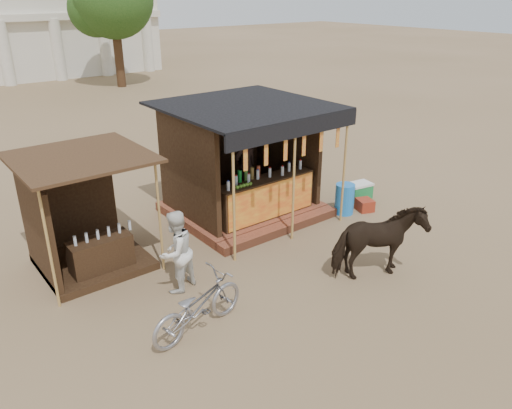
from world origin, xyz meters
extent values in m
plane|color=#846B4C|center=(0.00, 0.00, 0.00)|extent=(120.00, 120.00, 0.00)
cube|color=brown|center=(1.00, 3.50, 0.11)|extent=(3.40, 2.80, 0.22)
cube|color=brown|center=(1.00, 1.95, 0.10)|extent=(3.40, 0.35, 0.20)
cube|color=#372614|center=(1.00, 2.55, 0.69)|extent=(2.60, 0.55, 0.95)
cube|color=red|center=(1.00, 2.27, 0.69)|extent=(2.50, 0.02, 0.88)
cube|color=#372614|center=(1.00, 4.75, 1.47)|extent=(3.00, 0.12, 2.50)
cube|color=#372614|center=(-0.50, 3.50, 1.47)|extent=(0.12, 2.50, 2.50)
cube|color=#372614|center=(2.50, 3.50, 1.47)|extent=(0.12, 2.50, 2.50)
cube|color=black|center=(1.00, 3.30, 2.75)|extent=(3.60, 3.60, 0.06)
cube|color=black|center=(1.00, 1.52, 2.57)|extent=(3.60, 0.06, 0.36)
cylinder|color=tan|center=(-0.60, 1.55, 1.38)|extent=(0.06, 0.06, 2.75)
cylinder|color=tan|center=(1.00, 1.55, 1.38)|extent=(0.06, 0.06, 2.75)
cylinder|color=tan|center=(2.60, 1.55, 1.38)|extent=(0.06, 0.06, 2.75)
cube|color=red|center=(-0.30, 1.55, 2.20)|extent=(0.10, 0.02, 0.55)
cube|color=red|center=(0.22, 1.55, 2.20)|extent=(0.10, 0.02, 0.55)
cube|color=red|center=(0.74, 1.55, 2.20)|extent=(0.10, 0.02, 0.55)
cube|color=red|center=(1.26, 1.55, 2.20)|extent=(0.10, 0.02, 0.55)
cube|color=red|center=(1.78, 1.55, 2.20)|extent=(0.10, 0.02, 0.55)
cube|color=red|center=(2.30, 1.55, 2.20)|extent=(0.10, 0.02, 0.55)
imported|color=black|center=(1.23, 3.60, 1.13)|extent=(0.69, 0.47, 1.83)
cube|color=#372614|center=(-3.00, 3.20, 0.07)|extent=(2.00, 2.00, 0.15)
cube|color=#372614|center=(-3.00, 4.15, 1.05)|extent=(1.90, 0.10, 2.10)
cube|color=#372614|center=(-3.95, 3.20, 1.05)|extent=(0.10, 1.90, 2.10)
cube|color=#472D19|center=(-3.00, 3.10, 2.35)|extent=(2.40, 2.40, 0.06)
cylinder|color=tan|center=(-4.05, 2.15, 1.18)|extent=(0.05, 0.05, 2.35)
cylinder|color=tan|center=(-1.95, 2.15, 1.18)|extent=(0.05, 0.05, 2.35)
cube|color=#372614|center=(-3.00, 2.70, 0.40)|extent=(1.20, 0.50, 0.80)
imported|color=black|center=(1.21, -0.68, 0.74)|extent=(1.93, 1.37, 1.49)
imported|color=gray|center=(-2.44, 0.02, 0.49)|extent=(1.94, 0.95, 0.98)
imported|color=silver|center=(-2.08, 1.33, 0.80)|extent=(0.93, 0.83, 1.60)
cylinder|color=blue|center=(2.98, 1.80, 0.39)|extent=(0.62, 0.62, 0.78)
cube|color=maroon|center=(3.53, 1.59, 0.15)|extent=(0.49, 0.52, 0.30)
cube|color=#1C7E3C|center=(3.98, 2.19, 0.20)|extent=(0.68, 0.52, 0.40)
cube|color=white|center=(3.98, 2.19, 0.43)|extent=(0.70, 0.54, 0.06)
cylinder|color=silver|center=(1.00, 26.40, 1.80)|extent=(0.70, 0.70, 3.60)
cylinder|color=silver|center=(4.00, 26.40, 1.80)|extent=(0.70, 0.70, 3.60)
cylinder|color=silver|center=(7.00, 26.40, 1.80)|extent=(0.70, 0.70, 3.60)
cylinder|color=silver|center=(10.00, 26.40, 1.80)|extent=(0.70, 0.70, 3.60)
cylinder|color=#382314|center=(6.00, 22.00, 2.00)|extent=(0.50, 0.50, 4.00)
sphere|color=#36591E|center=(5.20, 22.60, 4.20)|extent=(2.99, 2.99, 2.99)
camera|label=1|loc=(-5.87, -5.93, 5.25)|focal=35.00mm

